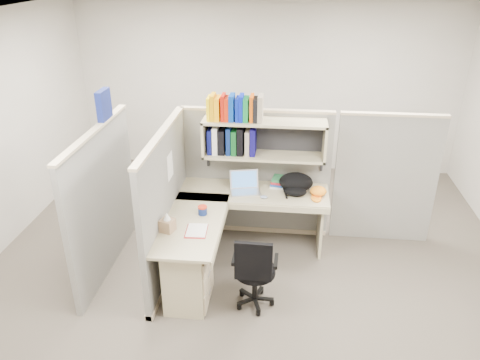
# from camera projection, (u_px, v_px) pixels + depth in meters

# --- Properties ---
(ground) EXTENTS (6.00, 6.00, 0.00)m
(ground) POSITION_uv_depth(u_px,v_px,m) (249.00, 272.00, 5.28)
(ground) COLOR #353029
(ground) RESTS_ON ground
(room_shell) EXTENTS (6.00, 6.00, 6.00)m
(room_shell) POSITION_uv_depth(u_px,v_px,m) (250.00, 137.00, 4.58)
(room_shell) COLOR #A59F95
(room_shell) RESTS_ON ground
(cubicle) EXTENTS (3.79, 1.84, 1.95)m
(cubicle) POSITION_uv_depth(u_px,v_px,m) (221.00, 181.00, 5.33)
(cubicle) COLOR #61605C
(cubicle) RESTS_ON ground
(desk) EXTENTS (1.74, 1.75, 0.73)m
(desk) POSITION_uv_depth(u_px,v_px,m) (208.00, 251.00, 4.87)
(desk) COLOR tan
(desk) RESTS_ON ground
(laptop) EXTENTS (0.40, 0.40, 0.24)m
(laptop) POSITION_uv_depth(u_px,v_px,m) (245.00, 183.00, 5.40)
(laptop) COLOR silver
(laptop) RESTS_ON desk
(backpack) EXTENTS (0.42, 0.35, 0.23)m
(backpack) POSITION_uv_depth(u_px,v_px,m) (296.00, 184.00, 5.39)
(backpack) COLOR black
(backpack) RESTS_ON desk
(orange_cap) EXTENTS (0.24, 0.26, 0.10)m
(orange_cap) POSITION_uv_depth(u_px,v_px,m) (318.00, 191.00, 5.37)
(orange_cap) COLOR orange
(orange_cap) RESTS_ON desk
(snack_canister) EXTENTS (0.10, 0.10, 0.10)m
(snack_canister) POSITION_uv_depth(u_px,v_px,m) (203.00, 210.00, 4.96)
(snack_canister) COLOR navy
(snack_canister) RESTS_ON desk
(tissue_box) EXTENTS (0.16, 0.16, 0.21)m
(tissue_box) POSITION_uv_depth(u_px,v_px,m) (167.00, 222.00, 4.64)
(tissue_box) COLOR #9E7B59
(tissue_box) RESTS_ON desk
(mouse) EXTENTS (0.09, 0.07, 0.03)m
(mouse) POSITION_uv_depth(u_px,v_px,m) (264.00, 197.00, 5.31)
(mouse) COLOR #7D8EB1
(mouse) RESTS_ON desk
(paper_cup) EXTENTS (0.08, 0.08, 0.09)m
(paper_cup) POSITION_uv_depth(u_px,v_px,m) (250.00, 182.00, 5.59)
(paper_cup) COLOR silver
(paper_cup) RESTS_ON desk
(book_stack) EXTENTS (0.19, 0.24, 0.11)m
(book_stack) POSITION_uv_depth(u_px,v_px,m) (278.00, 181.00, 5.59)
(book_stack) COLOR gray
(book_stack) RESTS_ON desk
(loose_paper) EXTENTS (0.21, 0.27, 0.00)m
(loose_paper) POSITION_uv_depth(u_px,v_px,m) (197.00, 230.00, 4.70)
(loose_paper) COLOR silver
(loose_paper) RESTS_ON desk
(task_chair) EXTENTS (0.45, 0.42, 0.86)m
(task_chair) POSITION_uv_depth(u_px,v_px,m) (254.00, 282.00, 4.62)
(task_chair) COLOR black
(task_chair) RESTS_ON ground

